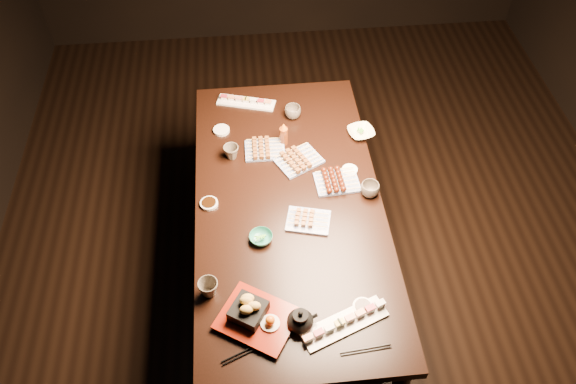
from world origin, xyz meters
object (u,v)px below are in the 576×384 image
(tempura_tray, at_px, (257,314))
(teacup_mid_right, at_px, (370,189))
(sushi_platter_far, at_px, (246,101))
(yakitori_plate_right, at_px, (308,218))
(yakitori_plate_center, at_px, (299,158))
(edamame_bowl_green, at_px, (261,238))
(teapot, at_px, (300,319))
(yakitori_plate_left, at_px, (265,148))
(condiment_bottle, at_px, (284,133))
(dining_table, at_px, (289,247))
(teacup_far_right, at_px, (293,112))
(edamame_bowl_cream, at_px, (361,132))
(sushi_platter_near, at_px, (345,322))
(teacup_far_left, at_px, (231,152))
(teacup_near_left, at_px, (208,288))

(tempura_tray, xyz_separation_m, teacup_mid_right, (0.59, 0.63, -0.02))
(sushi_platter_far, bearing_deg, yakitori_plate_right, 122.15)
(yakitori_plate_center, height_order, edamame_bowl_green, yakitori_plate_center)
(tempura_tray, height_order, teapot, tempura_tray)
(yakitori_plate_left, bearing_deg, yakitori_plate_center, -28.71)
(sushi_platter_far, distance_m, edamame_bowl_green, 0.96)
(yakitori_plate_center, distance_m, condiment_bottle, 0.17)
(teacup_mid_right, bearing_deg, condiment_bottle, 133.79)
(yakitori_plate_center, xyz_separation_m, tempura_tray, (-0.27, -0.88, 0.03))
(dining_table, distance_m, teapot, 0.78)
(teacup_mid_right, bearing_deg, teacup_far_right, 117.64)
(dining_table, xyz_separation_m, edamame_bowl_cream, (0.43, 0.43, 0.39))
(dining_table, xyz_separation_m, teapot, (-0.02, -0.65, 0.43))
(yakitori_plate_left, bearing_deg, tempura_tray, -95.10)
(edamame_bowl_green, distance_m, teacup_far_right, 0.85)
(yakitori_plate_right, relative_size, teacup_far_right, 2.26)
(sushi_platter_near, relative_size, edamame_bowl_cream, 2.71)
(dining_table, relative_size, teacup_far_left, 22.80)
(sushi_platter_near, relative_size, edamame_bowl_green, 3.47)
(teacup_near_left, relative_size, teacup_mid_right, 0.95)
(edamame_bowl_cream, xyz_separation_m, tempura_tray, (-0.62, -1.05, 0.04))
(teacup_far_left, bearing_deg, sushi_platter_near, -66.93)
(dining_table, relative_size, sushi_platter_near, 4.86)
(yakitori_plate_right, relative_size, teacup_mid_right, 2.20)
(sushi_platter_near, xyz_separation_m, teacup_far_left, (-0.42, 1.00, 0.01))
(yakitori_plate_right, relative_size, yakitori_plate_left, 0.97)
(tempura_tray, xyz_separation_m, teacup_near_left, (-0.19, 0.15, -0.01))
(tempura_tray, xyz_separation_m, teacup_far_left, (-0.07, 0.95, -0.02))
(yakitori_plate_right, bearing_deg, teacup_far_left, 140.93)
(edamame_bowl_cream, height_order, teacup_mid_right, teacup_mid_right)
(teacup_mid_right, bearing_deg, sushi_platter_far, 127.39)
(yakitori_plate_left, height_order, teacup_far_right, teacup_far_right)
(teacup_far_left, bearing_deg, edamame_bowl_green, -77.90)
(yakitori_plate_center, relative_size, teacup_far_right, 2.48)
(dining_table, distance_m, edamame_bowl_cream, 0.73)
(sushi_platter_far, distance_m, condiment_bottle, 0.39)
(sushi_platter_far, bearing_deg, yakitori_plate_center, 133.28)
(yakitori_plate_center, bearing_deg, teacup_far_left, 140.91)
(teacup_far_right, bearing_deg, teacup_far_left, -141.31)
(teacup_mid_right, distance_m, teacup_far_right, 0.67)
(edamame_bowl_green, height_order, teapot, teapot)
(teacup_far_left, relative_size, condiment_bottle, 0.58)
(sushi_platter_far, xyz_separation_m, teapot, (0.15, -1.40, 0.03))
(teacup_near_left, relative_size, teacup_far_right, 0.97)
(tempura_tray, xyz_separation_m, condiment_bottle, (0.20, 1.03, 0.01))
(yakitori_plate_right, xyz_separation_m, tempura_tray, (-0.27, -0.49, 0.03))
(dining_table, xyz_separation_m, yakitori_plate_center, (0.08, 0.27, 0.40))
(yakitori_plate_center, relative_size, teapot, 1.73)
(teacup_far_left, height_order, condiment_bottle, condiment_bottle)
(teacup_mid_right, xyz_separation_m, teacup_far_right, (-0.31, 0.60, -0.00))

